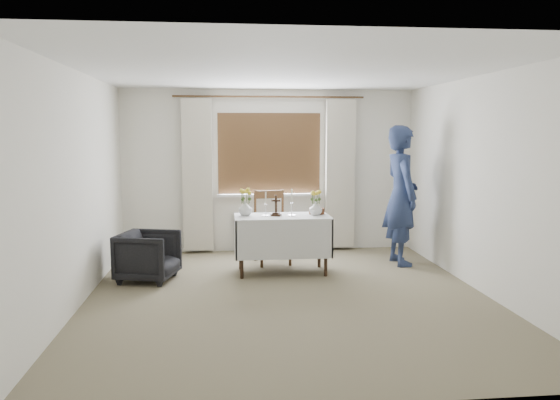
# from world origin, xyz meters

# --- Properties ---
(ground) EXTENTS (5.00, 5.00, 0.00)m
(ground) POSITION_xyz_m (0.00, 0.00, 0.00)
(ground) COLOR #7D7256
(ground) RESTS_ON ground
(altar_table) EXTENTS (1.24, 0.64, 0.76)m
(altar_table) POSITION_xyz_m (0.05, 1.08, 0.38)
(altar_table) COLOR silver
(altar_table) RESTS_ON ground
(wooden_chair) EXTENTS (0.54, 0.54, 1.03)m
(wooden_chair) POSITION_xyz_m (-0.03, 1.62, 0.51)
(wooden_chair) COLOR #533C1C
(wooden_chair) RESTS_ON ground
(armchair) EXTENTS (0.83, 0.81, 0.62)m
(armchair) POSITION_xyz_m (-1.66, 0.87, 0.31)
(armchair) COLOR black
(armchair) RESTS_ON ground
(person) EXTENTS (0.51, 0.74, 1.94)m
(person) POSITION_xyz_m (1.76, 1.41, 0.97)
(person) COLOR navy
(person) RESTS_ON ground
(radiator) EXTENTS (1.10, 0.10, 0.60)m
(radiator) POSITION_xyz_m (0.00, 2.42, 0.30)
(radiator) COLOR silver
(radiator) RESTS_ON ground
(wooden_cross) EXTENTS (0.15, 0.13, 0.27)m
(wooden_cross) POSITION_xyz_m (-0.03, 1.06, 0.90)
(wooden_cross) COLOR black
(wooden_cross) RESTS_ON altar_table
(candlestick_left) EXTENTS (0.12, 0.12, 0.32)m
(candlestick_left) POSITION_xyz_m (-0.17, 1.07, 0.92)
(candlestick_left) COLOR white
(candlestick_left) RESTS_ON altar_table
(candlestick_right) EXTENTS (0.12, 0.12, 0.35)m
(candlestick_right) POSITION_xyz_m (0.17, 1.06, 0.94)
(candlestick_right) COLOR white
(candlestick_right) RESTS_ON altar_table
(flower_vase_left) EXTENTS (0.20, 0.20, 0.19)m
(flower_vase_left) POSITION_xyz_m (-0.43, 1.14, 0.86)
(flower_vase_left) COLOR silver
(flower_vase_left) RESTS_ON altar_table
(flower_vase_right) EXTENTS (0.23, 0.23, 0.18)m
(flower_vase_right) POSITION_xyz_m (0.49, 1.08, 0.85)
(flower_vase_right) COLOR silver
(flower_vase_right) RESTS_ON altar_table
(wicker_basket) EXTENTS (0.25, 0.25, 0.08)m
(wicker_basket) POSITION_xyz_m (0.53, 1.19, 0.80)
(wicker_basket) COLOR brown
(wicker_basket) RESTS_ON altar_table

